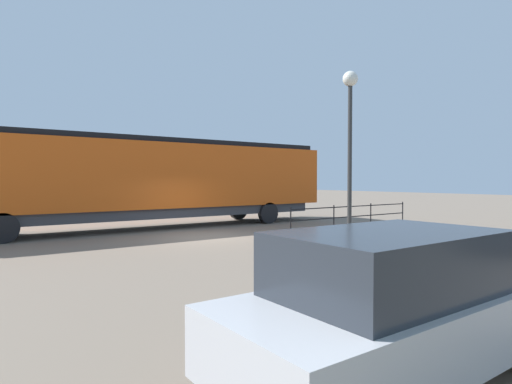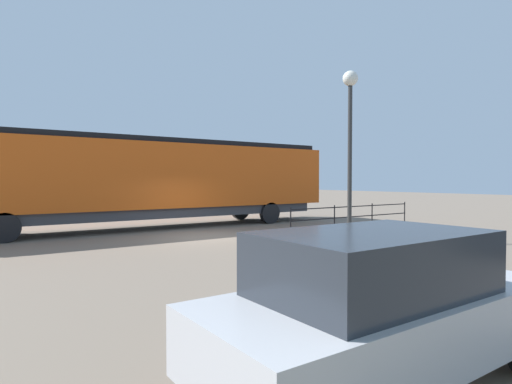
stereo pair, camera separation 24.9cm
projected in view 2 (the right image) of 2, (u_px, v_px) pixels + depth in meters
ground_plane at (204, 237)px, 16.72m from camera, size 120.00×120.00×0.00m
locomotive at (160, 178)px, 19.88m from camera, size 3.14×18.56×4.17m
parked_car_silver at (382, 305)px, 4.65m from camera, size 1.90×4.46×1.71m
lamp_post at (350, 116)px, 15.70m from camera, size 0.57×0.57×6.34m
platform_fence at (354, 214)px, 18.32m from camera, size 0.05×7.18×1.21m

